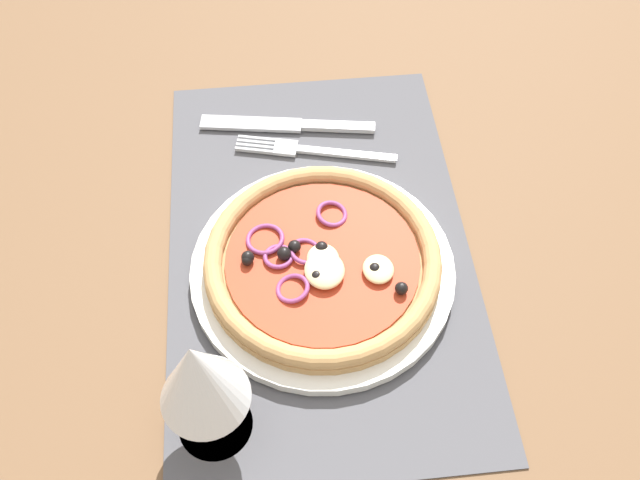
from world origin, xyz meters
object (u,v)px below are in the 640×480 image
(pizza, at_px, (326,260))
(knife, at_px, (286,125))
(plate, at_px, (327,269))
(wine_glass, at_px, (199,378))
(fork, at_px, (307,150))

(pizza, distance_m, knife, 0.20)
(plate, xyz_separation_m, wine_glass, (-0.14, 0.11, 0.09))
(plate, distance_m, fork, 0.16)
(fork, xyz_separation_m, wine_glass, (-0.30, 0.11, 0.09))
(fork, xyz_separation_m, knife, (0.04, 0.02, 0.00))
(pizza, xyz_separation_m, fork, (0.16, 0.00, -0.02))
(knife, bearing_deg, plate, 106.02)
(pizza, distance_m, fork, 0.16)
(pizza, relative_size, wine_glass, 1.53)
(fork, height_order, knife, knife)
(knife, bearing_deg, pizza, 105.89)
(pizza, xyz_separation_m, wine_glass, (-0.14, 0.11, 0.07))
(fork, bearing_deg, plate, 105.31)
(wine_glass, bearing_deg, knife, -13.93)
(plate, bearing_deg, fork, 1.80)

